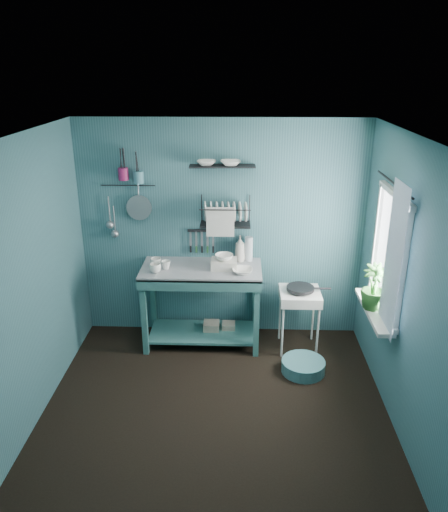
{
  "coord_description": "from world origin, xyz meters",
  "views": [
    {
      "loc": [
        0.21,
        -3.85,
        3.03
      ],
      "look_at": [
        0.05,
        0.85,
        1.2
      ],
      "focal_mm": 35.0,
      "sensor_mm": 36.0,
      "label": 1
    }
  ],
  "objects_px": {
    "wash_tub": "(224,264)",
    "mug_right": "(156,263)",
    "utensil_cup_magenta": "(123,174)",
    "potted_plant": "(374,287)",
    "hotplate_stand": "(298,320)",
    "utensil_cup_teal": "(139,177)",
    "storage_tin_small": "(229,331)",
    "colander": "(139,208)",
    "work_counter": "(202,305)",
    "mug_left": "(155,268)",
    "storage_tin_large": "(211,331)",
    "mug_mid": "(166,265)",
    "floor_basin": "(303,366)",
    "water_bottle": "(249,249)",
    "dish_rack": "(225,211)",
    "soap_bottle": "(240,249)",
    "frying_pan": "(300,288)"
  },
  "relations": [
    {
      "from": "storage_tin_small",
      "to": "water_bottle",
      "type": "bearing_deg",
      "value": 32.47
    },
    {
      "from": "water_bottle",
      "to": "hotplate_stand",
      "type": "distance_m",
      "value": 0.97
    },
    {
      "from": "storage_tin_large",
      "to": "floor_basin",
      "type": "distance_m",
      "value": 1.18
    },
    {
      "from": "wash_tub",
      "to": "colander",
      "type": "distance_m",
      "value": 1.13
    },
    {
      "from": "utensil_cup_teal",
      "to": "floor_basin",
      "type": "distance_m",
      "value": 2.66
    },
    {
      "from": "mug_mid",
      "to": "floor_basin",
      "type": "distance_m",
      "value": 1.81
    },
    {
      "from": "water_bottle",
      "to": "frying_pan",
      "type": "relative_size",
      "value": 0.93
    },
    {
      "from": "soap_bottle",
      "to": "hotplate_stand",
      "type": "bearing_deg",
      "value": -24.15
    },
    {
      "from": "potted_plant",
      "to": "storage_tin_small",
      "type": "relative_size",
      "value": 2.21
    },
    {
      "from": "mug_left",
      "to": "potted_plant",
      "type": "distance_m",
      "value": 2.25
    },
    {
      "from": "mug_right",
      "to": "water_bottle",
      "type": "height_order",
      "value": "water_bottle"
    },
    {
      "from": "storage_tin_small",
      "to": "mug_mid",
      "type": "bearing_deg",
      "value": -168.37
    },
    {
      "from": "mug_left",
      "to": "mug_mid",
      "type": "bearing_deg",
      "value": 45.0
    },
    {
      "from": "wash_tub",
      "to": "potted_plant",
      "type": "xyz_separation_m",
      "value": [
        1.44,
        -0.7,
        0.07
      ]
    },
    {
      "from": "colander",
      "to": "hotplate_stand",
      "type": "bearing_deg",
      "value": -11.31
    },
    {
      "from": "utensil_cup_teal",
      "to": "storage_tin_small",
      "type": "height_order",
      "value": "utensil_cup_teal"
    },
    {
      "from": "work_counter",
      "to": "utensil_cup_teal",
      "type": "height_order",
      "value": "utensil_cup_teal"
    },
    {
      "from": "mug_left",
      "to": "storage_tin_large",
      "type": "distance_m",
      "value": 1.07
    },
    {
      "from": "storage_tin_small",
      "to": "work_counter",
      "type": "bearing_deg",
      "value": -165.07
    },
    {
      "from": "work_counter",
      "to": "utensil_cup_magenta",
      "type": "distance_m",
      "value": 1.69
    },
    {
      "from": "mug_right",
      "to": "floor_basin",
      "type": "height_order",
      "value": "mug_right"
    },
    {
      "from": "work_counter",
      "to": "potted_plant",
      "type": "relative_size",
      "value": 2.98
    },
    {
      "from": "mug_right",
      "to": "storage_tin_large",
      "type": "relative_size",
      "value": 0.56
    },
    {
      "from": "hotplate_stand",
      "to": "work_counter",
      "type": "bearing_deg",
      "value": 167.06
    },
    {
      "from": "colander",
      "to": "work_counter",
      "type": "bearing_deg",
      "value": -20.31
    },
    {
      "from": "wash_tub",
      "to": "soap_bottle",
      "type": "bearing_deg",
      "value": 52.31
    },
    {
      "from": "colander",
      "to": "floor_basin",
      "type": "bearing_deg",
      "value": -24.89
    },
    {
      "from": "frying_pan",
      "to": "wash_tub",
      "type": "bearing_deg",
      "value": 174.72
    },
    {
      "from": "potted_plant",
      "to": "floor_basin",
      "type": "relative_size",
      "value": 0.97
    },
    {
      "from": "wash_tub",
      "to": "hotplate_stand",
      "type": "distance_m",
      "value": 1.05
    },
    {
      "from": "storage_tin_large",
      "to": "floor_basin",
      "type": "height_order",
      "value": "storage_tin_large"
    },
    {
      "from": "storage_tin_large",
      "to": "mug_left",
      "type": "bearing_deg",
      "value": -160.1
    },
    {
      "from": "storage_tin_small",
      "to": "potted_plant",
      "type": "bearing_deg",
      "value": -29.72
    },
    {
      "from": "mug_mid",
      "to": "floor_basin",
      "type": "relative_size",
      "value": 0.22
    },
    {
      "from": "water_bottle",
      "to": "utensil_cup_teal",
      "type": "relative_size",
      "value": 2.15
    },
    {
      "from": "utensil_cup_teal",
      "to": "colander",
      "type": "relative_size",
      "value": 0.46
    },
    {
      "from": "wash_tub",
      "to": "mug_right",
      "type": "bearing_deg",
      "value": 178.47
    },
    {
      "from": "water_bottle",
      "to": "dish_rack",
      "type": "height_order",
      "value": "dish_rack"
    },
    {
      "from": "water_bottle",
      "to": "floor_basin",
      "type": "relative_size",
      "value": 0.62
    },
    {
      "from": "mug_right",
      "to": "utensil_cup_teal",
      "type": "distance_m",
      "value": 0.94
    },
    {
      "from": "storage_tin_small",
      "to": "floor_basin",
      "type": "xyz_separation_m",
      "value": [
        0.8,
        -0.66,
        -0.04
      ]
    },
    {
      "from": "utensil_cup_magenta",
      "to": "potted_plant",
      "type": "xyz_separation_m",
      "value": [
        2.54,
        -0.95,
        -0.86
      ]
    },
    {
      "from": "colander",
      "to": "mug_right",
      "type": "bearing_deg",
      "value": -52.07
    },
    {
      "from": "mug_left",
      "to": "utensil_cup_magenta",
      "type": "height_order",
      "value": "utensil_cup_magenta"
    },
    {
      "from": "utensil_cup_magenta",
      "to": "storage_tin_small",
      "type": "distance_m",
      "value": 2.15
    },
    {
      "from": "soap_bottle",
      "to": "frying_pan",
      "type": "relative_size",
      "value": 1.0
    },
    {
      "from": "mug_left",
      "to": "wash_tub",
      "type": "xyz_separation_m",
      "value": [
        0.73,
        0.14,
        0.0
      ]
    },
    {
      "from": "hotplate_stand",
      "to": "dish_rack",
      "type": "bearing_deg",
      "value": 153.63
    },
    {
      "from": "utensil_cup_magenta",
      "to": "water_bottle",
      "type": "bearing_deg",
      "value": -0.42
    },
    {
      "from": "work_counter",
      "to": "storage_tin_small",
      "type": "distance_m",
      "value": 0.48
    }
  ]
}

